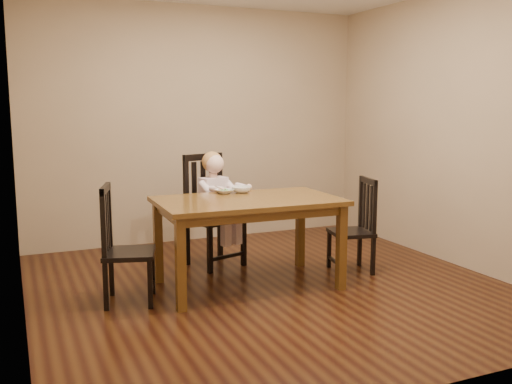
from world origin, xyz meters
name	(u,v)px	position (x,y,z in m)	size (l,w,h in m)	color
room	(271,133)	(0.00, 0.00, 1.35)	(4.01, 4.01, 2.71)	#3C1F0C
dining_table	(248,209)	(-0.17, 0.12, 0.69)	(1.58, 0.97, 0.78)	#503412
chair_child	(212,212)	(-0.23, 0.90, 0.53)	(0.59, 0.57, 1.10)	black
chair_left	(123,247)	(-1.25, 0.12, 0.46)	(0.49, 0.51, 0.96)	black
chair_right	(356,227)	(0.95, 0.12, 0.43)	(0.44, 0.46, 0.90)	black
toddler	(215,198)	(-0.21, 0.85, 0.68)	(0.35, 0.44, 0.60)	white
bowl_peas	(225,191)	(-0.25, 0.46, 0.80)	(0.16, 0.16, 0.04)	silver
bowl_veg	(242,190)	(-0.09, 0.44, 0.81)	(0.18, 0.18, 0.06)	silver
fork	(221,189)	(-0.30, 0.44, 0.82)	(0.10, 0.09, 0.05)	silver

